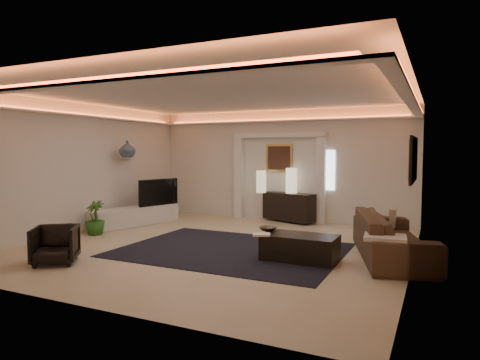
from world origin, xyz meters
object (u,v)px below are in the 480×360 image
at_px(sofa, 392,236).
at_px(coffee_table, 300,248).
at_px(armchair, 55,245).
at_px(console, 289,207).

xyz_separation_m(sofa, coffee_table, (-1.38, -0.81, -0.18)).
bearing_deg(armchair, sofa, -6.81).
height_order(console, sofa, sofa).
bearing_deg(console, coffee_table, -49.75).
height_order(coffee_table, armchair, armchair).
height_order(sofa, armchair, sofa).
xyz_separation_m(coffee_table, armchair, (-3.56, -1.90, 0.11)).
relative_size(sofa, armchair, 3.83).
height_order(console, coffee_table, console).
bearing_deg(console, sofa, -26.11).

